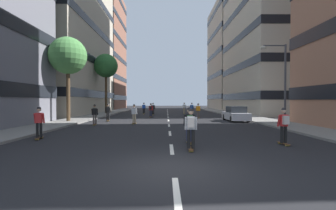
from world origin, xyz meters
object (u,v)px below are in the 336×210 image
at_px(skater_12, 144,108).
at_px(street_tree_mid, 68,56).
at_px(skater_2, 284,124).
at_px(skater_8, 198,110).
at_px(parked_car_near, 236,114).
at_px(skater_7, 184,108).
at_px(skater_9, 189,123).
at_px(skater_5, 39,121).
at_px(skater_4, 191,127).
at_px(streetlamp_right, 281,75).
at_px(skater_10, 95,114).
at_px(skater_6, 134,113).
at_px(skater_3, 192,108).
at_px(skater_1, 108,112).
at_px(skater_0, 151,109).
at_px(skater_11, 153,108).
at_px(street_tree_near, 106,66).

bearing_deg(skater_12, street_tree_mid, -113.00).
xyz_separation_m(skater_2, skater_8, (-1.74, 17.48, -0.03)).
relative_size(parked_car_near, skater_7, 2.47).
bearing_deg(skater_9, skater_5, 170.48).
bearing_deg(skater_8, skater_4, -98.50).
bearing_deg(skater_4, streetlamp_right, 48.56).
distance_m(skater_10, skater_12, 17.07).
xyz_separation_m(skater_7, skater_8, (0.97, -9.46, 0.00)).
xyz_separation_m(skater_2, skater_6, (-8.46, 10.26, -0.03)).
height_order(streetlamp_right, skater_3, streetlamp_right).
bearing_deg(skater_1, skater_2, -48.93).
distance_m(parked_car_near, skater_4, 15.72).
distance_m(skater_0, skater_1, 6.95).
height_order(skater_7, skater_11, same).
height_order(streetlamp_right, skater_8, streetlamp_right).
relative_size(skater_1, skater_8, 1.00).
bearing_deg(skater_12, skater_7, 7.37).
height_order(skater_2, skater_7, same).
relative_size(skater_4, skater_10, 1.00).
xyz_separation_m(street_tree_near, skater_4, (10.51, -27.89, -6.49)).
height_order(skater_3, skater_9, same).
distance_m(parked_car_near, skater_0, 10.68).
xyz_separation_m(skater_4, skater_7, (1.83, 28.18, -0.03)).
bearing_deg(skater_6, skater_0, 83.79).
bearing_deg(skater_5, streetlamp_right, 21.19).
bearing_deg(skater_6, street_tree_mid, 165.17).
height_order(skater_2, skater_11, same).
xyz_separation_m(streetlamp_right, skater_12, (-12.74, 18.05, -3.15)).
bearing_deg(skater_9, skater_2, -5.71).
bearing_deg(street_tree_mid, skater_8, 22.36).
bearing_deg(parked_car_near, skater_9, -115.08).
height_order(skater_5, skater_6, same).
distance_m(skater_1, skater_2, 17.54).
bearing_deg(skater_10, skater_2, -38.36).
height_order(parked_car_near, skater_1, skater_1).
relative_size(skater_0, skater_11, 1.00).
xyz_separation_m(skater_0, skater_5, (-4.99, -17.11, -0.03)).
distance_m(skater_3, skater_5, 25.50).
distance_m(skater_2, skater_6, 13.29).
relative_size(skater_8, skater_9, 1.00).
height_order(street_tree_mid, skater_12, street_tree_mid).
height_order(skater_6, skater_8, same).
relative_size(skater_1, skater_6, 1.00).
bearing_deg(skater_1, skater_12, 79.19).
height_order(street_tree_near, skater_4, street_tree_near).
xyz_separation_m(skater_9, skater_12, (-4.61, 25.68, -0.03)).
bearing_deg(skater_8, skater_1, -156.48).
bearing_deg(skater_5, skater_1, 85.08).
relative_size(skater_2, skater_9, 1.00).
bearing_deg(skater_10, parked_car_near, 16.79).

